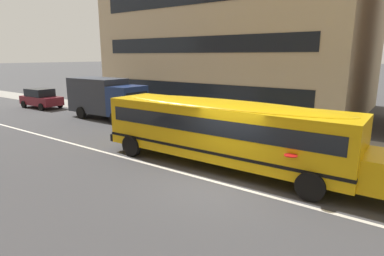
# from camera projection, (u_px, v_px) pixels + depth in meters

# --- Properties ---
(ground_plane) EXTENTS (400.00, 400.00, 0.00)m
(ground_plane) POSITION_uv_depth(u_px,v_px,m) (222.00, 184.00, 11.14)
(ground_plane) COLOR #424244
(sidewalk_far) EXTENTS (120.00, 3.00, 0.01)m
(sidewalk_far) POSITION_uv_depth(u_px,v_px,m) (298.00, 137.00, 17.50)
(sidewalk_far) COLOR gray
(sidewalk_far) RESTS_ON ground_plane
(lane_centreline) EXTENTS (110.00, 0.16, 0.01)m
(lane_centreline) POSITION_uv_depth(u_px,v_px,m) (222.00, 184.00, 11.14)
(lane_centreline) COLOR silver
(lane_centreline) RESTS_ON ground_plane
(school_bus) EXTENTS (11.98, 2.84, 2.67)m
(school_bus) POSITION_uv_depth(u_px,v_px,m) (226.00, 128.00, 12.51)
(school_bus) COLOR yellow
(school_bus) RESTS_ON ground_plane
(parked_car_maroon_by_lamppost) EXTENTS (3.97, 2.01, 1.64)m
(parked_car_maroon_by_lamppost) POSITION_uv_depth(u_px,v_px,m) (41.00, 98.00, 27.19)
(parked_car_maroon_by_lamppost) COLOR maroon
(parked_car_maroon_by_lamppost) RESTS_ON ground_plane
(box_truck) EXTENTS (6.06, 2.50, 2.82)m
(box_truck) POSITION_uv_depth(u_px,v_px,m) (106.00, 97.00, 22.46)
(box_truck) COLOR navy
(box_truck) RESTS_ON ground_plane
(apartment_block_far_left) EXTENTS (20.16, 13.84, 16.50)m
(apartment_block_far_left) POSITION_uv_depth(u_px,v_px,m) (241.00, 9.00, 26.95)
(apartment_block_far_left) COLOR #C6B28E
(apartment_block_far_left) RESTS_ON ground_plane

